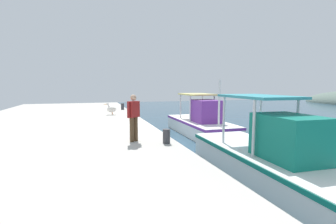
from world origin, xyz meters
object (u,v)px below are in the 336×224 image
(mooring_bollard_nearest, at_px, (123,106))
(mooring_bollard_second, at_px, (166,136))
(fishing_boat_nearest, at_px, (201,123))
(pelican, at_px, (112,109))
(fishing_boat_second, at_px, (271,159))
(fisherman_standing, at_px, (134,116))

(mooring_bollard_nearest, xyz_separation_m, mooring_bollard_second, (12.90, 0.00, -0.01))
(fishing_boat_nearest, bearing_deg, pelican, -134.82)
(fishing_boat_second, height_order, fisherman_standing, fishing_boat_second)
(fisherman_standing, xyz_separation_m, mooring_bollard_nearest, (-12.25, 1.05, -0.69))
(fishing_boat_nearest, relative_size, mooring_bollard_nearest, 11.53)
(fishing_boat_second, relative_size, mooring_bollard_second, 12.98)
(fishing_boat_second, distance_m, mooring_bollard_second, 3.45)
(fishing_boat_nearest, height_order, fisherman_standing, fishing_boat_nearest)
(pelican, distance_m, mooring_bollard_second, 9.48)
(fishing_boat_nearest, distance_m, mooring_bollard_second, 5.92)
(pelican, distance_m, mooring_bollard_nearest, 3.68)
(pelican, bearing_deg, fisherman_standing, 0.77)
(fishing_boat_nearest, bearing_deg, fishing_boat_second, -7.94)
(fishing_boat_nearest, distance_m, fisherman_standing, 6.24)
(fishing_boat_second, relative_size, fisherman_standing, 3.83)
(fisherman_standing, relative_size, mooring_bollard_nearest, 3.27)
(fisherman_standing, bearing_deg, pelican, -179.23)
(pelican, height_order, mooring_bollard_nearest, pelican)
(fishing_boat_nearest, bearing_deg, mooring_bollard_second, -36.53)
(pelican, bearing_deg, fishing_boat_second, 17.53)
(fishing_boat_nearest, height_order, mooring_bollard_second, fishing_boat_nearest)
(fishing_boat_second, bearing_deg, fishing_boat_nearest, 172.06)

